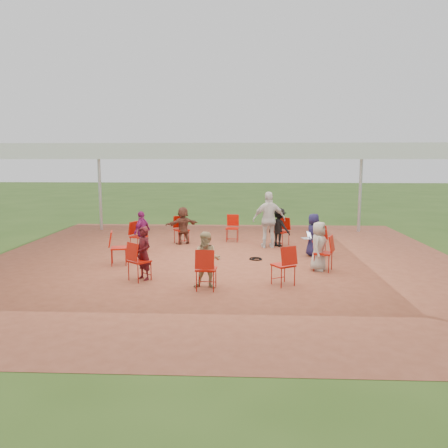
{
  "coord_description": "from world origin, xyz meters",
  "views": [
    {
      "loc": [
        0.56,
        -11.73,
        2.76
      ],
      "look_at": [
        0.04,
        0.3,
        0.97
      ],
      "focal_mm": 35.0,
      "sensor_mm": 36.0,
      "label": 1
    }
  ],
  "objects_px": {
    "chair_5": "(119,248)",
    "cable_coil": "(256,259)",
    "person_seated_0": "(313,235)",
    "person_seated_2": "(183,225)",
    "chair_6": "(140,261)",
    "chair_1": "(281,232)",
    "standing_person": "(269,220)",
    "person_seated_6": "(319,246)",
    "chair_8": "(283,265)",
    "person_seated_3": "(142,231)",
    "laptop": "(308,236)",
    "chair_3": "(182,230)",
    "chair_7": "(206,269)",
    "chair_9": "(323,253)",
    "chair_4": "(139,237)",
    "person_seated_5": "(207,260)",
    "person_seated_1": "(279,227)",
    "chair_2": "(232,228)",
    "chair_0": "(317,241)",
    "person_seated_4": "(144,253)"
  },
  "relations": [
    {
      "from": "chair_5",
      "to": "cable_coil",
      "type": "height_order",
      "value": "chair_5"
    },
    {
      "from": "person_seated_0",
      "to": "person_seated_2",
      "type": "xyz_separation_m",
      "value": [
        -3.96,
        1.63,
        0.0
      ]
    },
    {
      "from": "chair_6",
      "to": "person_seated_2",
      "type": "height_order",
      "value": "person_seated_2"
    },
    {
      "from": "chair_1",
      "to": "standing_person",
      "type": "bearing_deg",
      "value": 77.54
    },
    {
      "from": "chair_6",
      "to": "person_seated_6",
      "type": "relative_size",
      "value": 0.73
    },
    {
      "from": "chair_8",
      "to": "cable_coil",
      "type": "xyz_separation_m",
      "value": [
        -0.52,
        2.45,
        -0.43
      ]
    },
    {
      "from": "person_seated_3",
      "to": "laptop",
      "type": "bearing_deg",
      "value": 107.39
    },
    {
      "from": "chair_3",
      "to": "chair_7",
      "type": "bearing_deg",
      "value": 72.0
    },
    {
      "from": "chair_8",
      "to": "standing_person",
      "type": "relative_size",
      "value": 0.51
    },
    {
      "from": "chair_5",
      "to": "chair_9",
      "type": "bearing_deg",
      "value": 72.0
    },
    {
      "from": "person_seated_0",
      "to": "cable_coil",
      "type": "distance_m",
      "value": 1.82
    },
    {
      "from": "chair_9",
      "to": "chair_4",
      "type": "bearing_deg",
      "value": 90.0
    },
    {
      "from": "chair_7",
      "to": "person_seated_5",
      "type": "distance_m",
      "value": 0.21
    },
    {
      "from": "chair_7",
      "to": "person_seated_6",
      "type": "distance_m",
      "value": 3.19
    },
    {
      "from": "person_seated_1",
      "to": "person_seated_2",
      "type": "relative_size",
      "value": 1.0
    },
    {
      "from": "person_seated_3",
      "to": "person_seated_5",
      "type": "height_order",
      "value": "same"
    },
    {
      "from": "person_seated_2",
      "to": "cable_coil",
      "type": "relative_size",
      "value": 2.9
    },
    {
      "from": "person_seated_2",
      "to": "cable_coil",
      "type": "bearing_deg",
      "value": 105.53
    },
    {
      "from": "chair_5",
      "to": "person_seated_3",
      "type": "relative_size",
      "value": 0.73
    },
    {
      "from": "person_seated_3",
      "to": "standing_person",
      "type": "distance_m",
      "value": 3.92
    },
    {
      "from": "person_seated_2",
      "to": "person_seated_5",
      "type": "bearing_deg",
      "value": 72.0
    },
    {
      "from": "cable_coil",
      "to": "chair_8",
      "type": "bearing_deg",
      "value": -78.1
    },
    {
      "from": "chair_1",
      "to": "chair_6",
      "type": "height_order",
      "value": "same"
    },
    {
      "from": "chair_2",
      "to": "person_seated_0",
      "type": "bearing_deg",
      "value": 142.25
    },
    {
      "from": "chair_6",
      "to": "cable_coil",
      "type": "xyz_separation_m",
      "value": [
        2.73,
        2.21,
        -0.43
      ]
    },
    {
      "from": "person_seated_2",
      "to": "standing_person",
      "type": "bearing_deg",
      "value": 139.0
    },
    {
      "from": "chair_4",
      "to": "cable_coil",
      "type": "bearing_deg",
      "value": 97.09
    },
    {
      "from": "chair_5",
      "to": "person_seated_5",
      "type": "bearing_deg",
      "value": 37.75
    },
    {
      "from": "chair_0",
      "to": "chair_8",
      "type": "bearing_deg",
      "value": 144.0
    },
    {
      "from": "chair_6",
      "to": "person_seated_4",
      "type": "xyz_separation_m",
      "value": [
        0.08,
        0.09,
        0.17
      ]
    },
    {
      "from": "chair_3",
      "to": "person_seated_1",
      "type": "xyz_separation_m",
      "value": [
        3.16,
        -0.34,
        0.17
      ]
    },
    {
      "from": "chair_7",
      "to": "person_seated_2",
      "type": "xyz_separation_m",
      "value": [
        -1.18,
        5.01,
        0.17
      ]
    },
    {
      "from": "chair_8",
      "to": "person_seated_2",
      "type": "xyz_separation_m",
      "value": [
        -2.84,
        4.6,
        0.17
      ]
    },
    {
      "from": "chair_7",
      "to": "chair_9",
      "type": "relative_size",
      "value": 1.0
    },
    {
      "from": "chair_6",
      "to": "chair_7",
      "type": "height_order",
      "value": "same"
    },
    {
      "from": "chair_8",
      "to": "person_seated_2",
      "type": "relative_size",
      "value": 0.73
    },
    {
      "from": "chair_1",
      "to": "chair_2",
      "type": "relative_size",
      "value": 1.0
    },
    {
      "from": "standing_person",
      "to": "chair_3",
      "type": "bearing_deg",
      "value": -18.18
    },
    {
      "from": "chair_0",
      "to": "chair_8",
      "type": "xyz_separation_m",
      "value": [
        -1.23,
        -3.01,
        0.0
      ]
    },
    {
      "from": "chair_6",
      "to": "person_seated_6",
      "type": "xyz_separation_m",
      "value": [
        4.24,
        1.1,
        0.17
      ]
    },
    {
      "from": "chair_3",
      "to": "chair_8",
      "type": "distance_m",
      "value": 5.53
    },
    {
      "from": "chair_3",
      "to": "person_seated_6",
      "type": "xyz_separation_m",
      "value": [
        3.9,
        -3.36,
        0.17
      ]
    },
    {
      "from": "laptop",
      "to": "chair_2",
      "type": "bearing_deg",
      "value": 31.69
    },
    {
      "from": "person_seated_4",
      "to": "laptop",
      "type": "xyz_separation_m",
      "value": [
        4.12,
        2.6,
        -0.04
      ]
    },
    {
      "from": "person_seated_2",
      "to": "laptop",
      "type": "relative_size",
      "value": 3.62
    },
    {
      "from": "chair_1",
      "to": "chair_6",
      "type": "xyz_separation_m",
      "value": [
        -3.58,
        -4.22,
        0.0
      ]
    },
    {
      "from": "chair_7",
      "to": "laptop",
      "type": "height_order",
      "value": "chair_7"
    },
    {
      "from": "person_seated_1",
      "to": "person_seated_6",
      "type": "height_order",
      "value": "same"
    },
    {
      "from": "chair_4",
      "to": "standing_person",
      "type": "xyz_separation_m",
      "value": [
        3.94,
        0.75,
        0.43
      ]
    },
    {
      "from": "chair_4",
      "to": "person_seated_0",
      "type": "distance_m",
      "value": 5.15
    }
  ]
}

